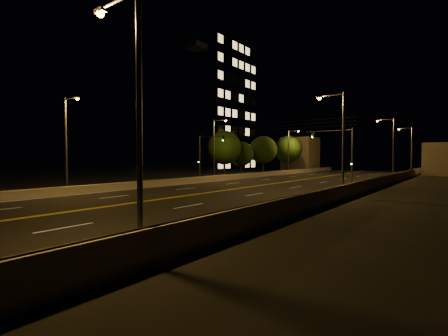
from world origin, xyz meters
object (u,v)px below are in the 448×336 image
Objects in this scene: tree_3 at (288,149)px; tree_2 at (263,150)px; traffic_signal_left at (205,153)px; building_tower at (196,111)px; streetlight_3 at (410,148)px; streetlight_5 at (215,145)px; streetlight_6 at (290,149)px; tree_1 at (241,154)px; traffic_signal_right at (343,152)px; streetlight_0 at (134,106)px; streetlight_1 at (340,137)px; tree_0 at (224,148)px; streetlight_4 at (67,139)px; streetlight_2 at (391,145)px.

tree_2 is at bearing -105.19° from tree_3.
building_tower is (-21.59, 21.99, 10.19)m from traffic_signal_left.
streetlight_3 and streetlight_5 have the same top height.
streetlight_6 is 0.31× the size of building_tower.
tree_1 is at bearing 109.43° from streetlight_5.
streetlight_3 is 23.89m from tree_3.
tree_1 is 0.79× the size of tree_3.
traffic_signal_right and traffic_signal_left have the same top height.
streetlight_0 and streetlight_3 have the same top height.
traffic_signal_left is 0.22× the size of building_tower.
streetlight_1 is 1.16× the size of tree_2.
tree_3 is at bearing 119.62° from streetlight_6.
traffic_signal_left is at bearing -73.86° from streetlight_5.
traffic_signal_right is 0.79× the size of tree_0.
tree_0 is at bearing -32.29° from building_tower.
streetlight_1 is at bearing -90.00° from streetlight_3.
streetlight_4 is 1.16× the size of tree_2.
streetlight_2 is 24.16m from streetlight_6.
traffic_signal_left is at bearing 164.66° from streetlight_1.
streetlight_3 is at bearing 90.00° from streetlight_1.
building_tower is 3.60× the size of tree_0.
streetlight_6 is 1.41× the size of tree_1.
streetlight_6 is at bearing 124.58° from traffic_signal_right.
streetlight_5 is 1.41× the size of tree_1.
streetlight_2 is 1.00× the size of streetlight_3.
streetlight_1 is (0.00, 21.87, 0.00)m from streetlight_0.
traffic_signal_right is (-1.48, 5.59, -1.21)m from streetlight_1.
building_tower is (-40.47, 21.99, 10.19)m from traffic_signal_right.
streetlight_5 is 1.40× the size of traffic_signal_left.
streetlight_0 reaches higher than tree_2.
building_tower is (-20.51, 40.78, 8.98)m from streetlight_4.
streetlight_4 reaches higher than tree_1.
tree_3 is at bearing 121.61° from streetlight_1.
streetlight_2 is at bearing 12.93° from tree_0.
streetlight_5 is 15.29m from tree_1.
streetlight_1 is at bearing -33.95° from tree_0.
streetlight_5 reaches higher than traffic_signal_left.
building_tower reaches higher than streetlight_6.
streetlight_5 is (-21.44, -32.48, 0.00)m from streetlight_3.
streetlight_6 is 1.40× the size of traffic_signal_left.
streetlight_1 is 45.13m from tree_3.
streetlight_2 is at bearing -0.58° from tree_1.
tree_1 is at bearing 179.42° from streetlight_2.
streetlight_4 is 37.25m from tree_1.
tree_2 is (-4.28, 44.00, -0.30)m from streetlight_4.
streetlight_0 reaches higher than traffic_signal_right.
streetlight_6 is 1.11× the size of tree_3.
streetlight_4 reaches higher than tree_0.
traffic_signal_left is at bearing -84.28° from tree_3.
tree_2 is (-25.72, 52.68, -0.30)m from streetlight_0.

